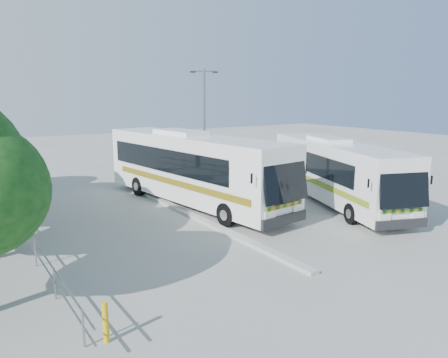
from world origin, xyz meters
TOP-DOWN VIEW (x-y plane):
  - ground at (0.00, 0.00)m, footprint 100.00×100.00m
  - kerb_divider at (-2.30, 2.00)m, footprint 0.40×16.00m
  - railing at (-10.00, 4.00)m, footprint 0.06×22.00m
  - coach_main at (-1.00, 4.72)m, footprint 4.37×13.92m
  - coach_adjacent at (5.74, 0.64)m, footprint 6.38×12.32m
  - lamppost at (2.71, 9.71)m, footprint 1.82×0.76m
  - bollard at (-9.48, -6.08)m, footprint 0.17×0.17m

SIDE VIEW (x-z plane):
  - ground at x=0.00m, z-range 0.00..0.00m
  - kerb_divider at x=-2.30m, z-range 0.00..0.15m
  - bollard at x=-9.48m, z-range 0.00..1.07m
  - railing at x=-10.00m, z-range 0.24..1.24m
  - coach_adjacent at x=5.74m, z-range 0.16..3.55m
  - coach_main at x=-1.00m, z-range 0.18..3.98m
  - lamppost at x=2.71m, z-range 0.40..8.05m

